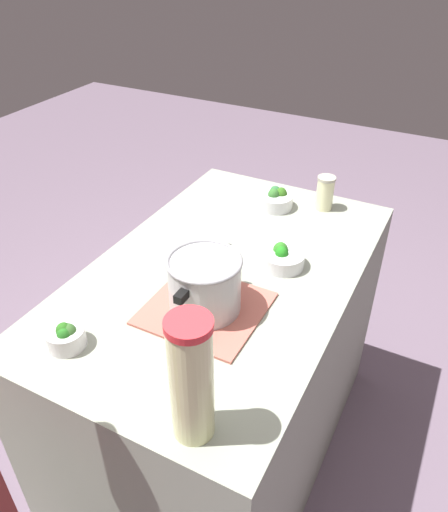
{
  "coord_description": "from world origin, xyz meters",
  "views": [
    {
      "loc": [
        1.13,
        0.59,
        1.83
      ],
      "look_at": [
        0.0,
        0.0,
        0.95
      ],
      "focal_mm": 35.07,
      "sensor_mm": 36.0,
      "label": 1
    }
  ],
  "objects_px": {
    "cooking_pot": "(205,283)",
    "mason_jar": "(325,193)",
    "lemonade_pitcher": "(191,380)",
    "broccoli_bowl_center": "(66,336)",
    "broccoli_bowl_back": "(282,258)",
    "broccoli_bowl_front": "(275,199)"
  },
  "relations": [
    {
      "from": "lemonade_pitcher",
      "to": "broccoli_bowl_center",
      "type": "height_order",
      "value": "lemonade_pitcher"
    },
    {
      "from": "lemonade_pitcher",
      "to": "mason_jar",
      "type": "distance_m",
      "value": 1.09
    },
    {
      "from": "lemonade_pitcher",
      "to": "cooking_pot",
      "type": "bearing_deg",
      "value": -154.3
    },
    {
      "from": "cooking_pot",
      "to": "broccoli_bowl_front",
      "type": "xyz_separation_m",
      "value": [
        -0.65,
        -0.06,
        -0.06
      ]
    },
    {
      "from": "lemonade_pitcher",
      "to": "broccoli_bowl_back",
      "type": "distance_m",
      "value": 0.68
    },
    {
      "from": "broccoli_bowl_front",
      "to": "broccoli_bowl_center",
      "type": "distance_m",
      "value": 0.96
    },
    {
      "from": "broccoli_bowl_front",
      "to": "broccoli_bowl_center",
      "type": "bearing_deg",
      "value": -11.42
    },
    {
      "from": "broccoli_bowl_front",
      "to": "broccoli_bowl_back",
      "type": "relative_size",
      "value": 0.98
    },
    {
      "from": "cooking_pot",
      "to": "mason_jar",
      "type": "bearing_deg",
      "value": 171.28
    },
    {
      "from": "mason_jar",
      "to": "broccoli_bowl_back",
      "type": "relative_size",
      "value": 0.95
    },
    {
      "from": "broccoli_bowl_front",
      "to": "mason_jar",
      "type": "bearing_deg",
      "value": 113.71
    },
    {
      "from": "cooking_pot",
      "to": "lemonade_pitcher",
      "type": "xyz_separation_m",
      "value": [
        0.36,
        0.17,
        0.06
      ]
    },
    {
      "from": "broccoli_bowl_center",
      "to": "broccoli_bowl_back",
      "type": "xyz_separation_m",
      "value": [
        -0.59,
        0.36,
        -0.0
      ]
    },
    {
      "from": "mason_jar",
      "to": "broccoli_bowl_front",
      "type": "distance_m",
      "value": 0.19
    },
    {
      "from": "cooking_pot",
      "to": "broccoli_bowl_center",
      "type": "height_order",
      "value": "cooking_pot"
    },
    {
      "from": "lemonade_pitcher",
      "to": "mason_jar",
      "type": "height_order",
      "value": "lemonade_pitcher"
    },
    {
      "from": "mason_jar",
      "to": "broccoli_bowl_center",
      "type": "bearing_deg",
      "value": -19.43
    },
    {
      "from": "cooking_pot",
      "to": "broccoli_bowl_center",
      "type": "xyz_separation_m",
      "value": [
        0.29,
        -0.25,
        -0.06
      ]
    },
    {
      "from": "mason_jar",
      "to": "broccoli_bowl_center",
      "type": "height_order",
      "value": "mason_jar"
    },
    {
      "from": "lemonade_pitcher",
      "to": "broccoli_bowl_front",
      "type": "bearing_deg",
      "value": -167.15
    },
    {
      "from": "mason_jar",
      "to": "broccoli_bowl_front",
      "type": "bearing_deg",
      "value": -66.29
    },
    {
      "from": "broccoli_bowl_front",
      "to": "cooking_pot",
      "type": "bearing_deg",
      "value": 5.01
    }
  ]
}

